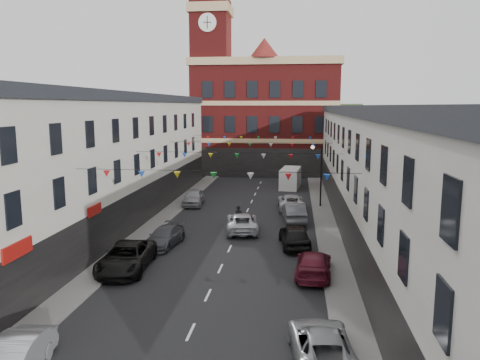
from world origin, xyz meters
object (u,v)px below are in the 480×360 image
at_px(car_left_b, 13,360).
at_px(car_left_d, 164,237).
at_px(car_right_b, 322,345).
at_px(pedestrian, 238,218).
at_px(car_left_c, 126,257).
at_px(car_left_e, 194,197).
at_px(car_right_d, 295,236).
at_px(car_right_f, 291,202).
at_px(white_van, 290,178).
at_px(car_right_c, 314,264).
at_px(car_right_e, 294,212).
at_px(moving_car, 242,222).
at_px(street_lamp, 319,167).

height_order(car_left_b, car_left_d, car_left_b).
distance_m(car_right_b, pedestrian, 19.62).
distance_m(car_left_c, car_left_e, 18.52).
height_order(car_right_d, car_right_f, car_right_d).
bearing_deg(white_van, pedestrian, -94.84).
distance_m(car_right_d, pedestrian, 6.09).
distance_m(car_left_d, car_right_d, 9.04).
xyz_separation_m(car_left_b, white_van, (9.30, 40.80, 0.45)).
bearing_deg(car_left_c, car_left_e, 86.19).
xyz_separation_m(car_left_c, white_van, (9.30, 29.50, 0.38)).
bearing_deg(car_left_b, car_right_f, 66.25).
bearing_deg(car_left_b, pedestrian, 69.98).
distance_m(car_right_c, car_right_e, 12.77).
bearing_deg(car_left_c, car_right_b, -42.74).
relative_size(car_left_c, pedestrian, 2.95).
bearing_deg(car_right_b, car_left_e, -74.14).
distance_m(car_left_d, moving_car, 6.66).
bearing_deg(car_right_f, white_van, -93.35).
bearing_deg(car_left_d, car_right_d, 12.24).
xyz_separation_m(car_right_e, white_van, (-0.50, 16.43, 0.38)).
distance_m(car_left_b, car_right_d, 19.75).
height_order(car_right_c, white_van, white_van).
bearing_deg(car_right_e, car_left_b, 60.90).
bearing_deg(street_lamp, car_right_b, -92.21).
height_order(car_right_c, moving_car, moving_car).
bearing_deg(car_right_c, pedestrian, -56.32).
height_order(car_left_d, car_right_c, car_right_c).
relative_size(car_right_c, car_right_f, 0.94).
distance_m(street_lamp, car_right_d, 13.60).
bearing_deg(car_left_b, car_right_b, 6.92).
bearing_deg(car_left_c, street_lamp, 53.61).
bearing_deg(street_lamp, car_right_e, -111.26).
height_order(car_left_d, moving_car, moving_car).
xyz_separation_m(car_left_e, moving_car, (5.82, -9.09, -0.06)).
relative_size(car_right_c, white_van, 0.92).
relative_size(car_left_b, car_right_f, 0.84).
height_order(car_left_c, car_right_f, car_left_c).
bearing_deg(car_right_c, car_left_c, 5.65).
relative_size(car_right_e, car_right_f, 0.93).
height_order(car_right_b, car_right_f, car_right_f).
bearing_deg(car_left_c, car_right_e, 49.33).
height_order(car_right_c, car_right_f, car_right_f).
height_order(car_left_e, white_van, white_van).
height_order(car_right_c, car_right_e, car_right_e).
xyz_separation_m(car_left_d, car_right_e, (8.90, 8.12, 0.14)).
bearing_deg(car_left_e, car_right_c, -62.46).
xyz_separation_m(street_lamp, white_van, (-2.75, 10.65, -2.74)).
bearing_deg(car_right_c, street_lamp, -89.44).
relative_size(car_left_e, pedestrian, 2.39).
xyz_separation_m(car_right_b, car_right_e, (-1.18, 21.94, 0.10)).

